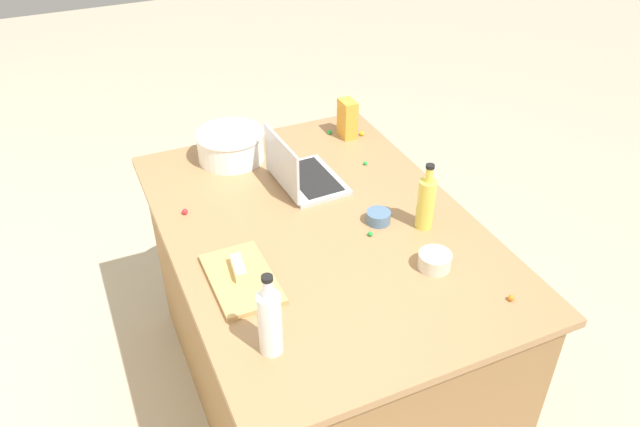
{
  "coord_description": "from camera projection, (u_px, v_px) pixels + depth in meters",
  "views": [
    {
      "loc": [
        -1.63,
        0.73,
        2.22
      ],
      "look_at": [
        0.0,
        0.0,
        0.95
      ],
      "focal_mm": 34.94,
      "sensor_mm": 36.0,
      "label": 1
    }
  ],
  "objects": [
    {
      "name": "candy_5",
      "position": [
        365.0,
        163.0,
        2.56
      ],
      "size": [
        0.02,
        0.02,
        0.02
      ],
      "primitive_type": "sphere",
      "color": "green",
      "rests_on": "island_counter"
    },
    {
      "name": "ramekin_small",
      "position": [
        435.0,
        261.0,
        2.02
      ],
      "size": [
        0.11,
        0.11,
        0.05
      ],
      "primitive_type": "cylinder",
      "color": "beige",
      "rests_on": "island_counter"
    },
    {
      "name": "laptop",
      "position": [
        300.0,
        174.0,
        2.41
      ],
      "size": [
        0.32,
        0.24,
        0.22
      ],
      "color": "#B7B7BC",
      "rests_on": "island_counter"
    },
    {
      "name": "candy_3",
      "position": [
        362.0,
        133.0,
        2.76
      ],
      "size": [
        0.02,
        0.02,
        0.02
      ],
      "primitive_type": "sphere",
      "color": "yellow",
      "rests_on": "island_counter"
    },
    {
      "name": "candy_bag",
      "position": [
        347.0,
        119.0,
        2.71
      ],
      "size": [
        0.09,
        0.06,
        0.17
      ],
      "primitive_type": "cube",
      "color": "gold",
      "rests_on": "island_counter"
    },
    {
      "name": "candy_0",
      "position": [
        370.0,
        234.0,
        2.16
      ],
      "size": [
        0.02,
        0.02,
        0.02
      ],
      "primitive_type": "sphere",
      "color": "green",
      "rests_on": "island_counter"
    },
    {
      "name": "island_counter",
      "position": [
        320.0,
        315.0,
        2.48
      ],
      "size": [
        1.51,
        1.06,
        0.9
      ],
      "color": "olive",
      "rests_on": "ground"
    },
    {
      "name": "ground_plane",
      "position": [
        320.0,
        389.0,
        2.74
      ],
      "size": [
        12.0,
        12.0,
        0.0
      ],
      "primitive_type": "plane",
      "color": "#B7A88E"
    },
    {
      "name": "candy_4",
      "position": [
        185.0,
        212.0,
        2.27
      ],
      "size": [
        0.02,
        0.02,
        0.02
      ],
      "primitive_type": "sphere",
      "color": "red",
      "rests_on": "island_counter"
    },
    {
      "name": "candy_1",
      "position": [
        511.0,
        298.0,
        1.9
      ],
      "size": [
        0.02,
        0.02,
        0.02
      ],
      "primitive_type": "sphere",
      "color": "orange",
      "rests_on": "island_counter"
    },
    {
      "name": "bottle_oil",
      "position": [
        426.0,
        202.0,
        2.16
      ],
      "size": [
        0.06,
        0.06,
        0.25
      ],
      "color": "#DBC64C",
      "rests_on": "island_counter"
    },
    {
      "name": "candy_2",
      "position": [
        229.0,
        165.0,
        2.54
      ],
      "size": [
        0.02,
        0.02,
        0.02
      ],
      "primitive_type": "sphere",
      "color": "orange",
      "rests_on": "island_counter"
    },
    {
      "name": "butter_stick_left",
      "position": [
        238.0,
        268.0,
        1.97
      ],
      "size": [
        0.11,
        0.05,
        0.04
      ],
      "primitive_type": "cube",
      "rotation": [
        0.0,
        0.0,
        -0.12
      ],
      "color": "#F4E58C",
      "rests_on": "cutting_board"
    },
    {
      "name": "ramekin_medium",
      "position": [
        378.0,
        217.0,
        2.22
      ],
      "size": [
        0.09,
        0.09,
        0.04
      ],
      "primitive_type": "cylinder",
      "color": "slate",
      "rests_on": "island_counter"
    },
    {
      "name": "mixing_bowl_large",
      "position": [
        231.0,
        145.0,
        2.56
      ],
      "size": [
        0.28,
        0.28,
        0.12
      ],
      "color": "white",
      "rests_on": "island_counter"
    },
    {
      "name": "bottle_vinegar",
      "position": [
        270.0,
        322.0,
        1.68
      ],
      "size": [
        0.07,
        0.07,
        0.27
      ],
      "color": "white",
      "rests_on": "island_counter"
    },
    {
      "name": "cutting_board",
      "position": [
        242.0,
        279.0,
        1.97
      ],
      "size": [
        0.32,
        0.19,
        0.02
      ],
      "primitive_type": "cube",
      "color": "tan",
      "rests_on": "island_counter"
    },
    {
      "name": "candy_6",
      "position": [
        330.0,
        132.0,
        2.77
      ],
      "size": [
        0.02,
        0.02,
        0.02
      ],
      "primitive_type": "sphere",
      "color": "green",
      "rests_on": "island_counter"
    }
  ]
}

